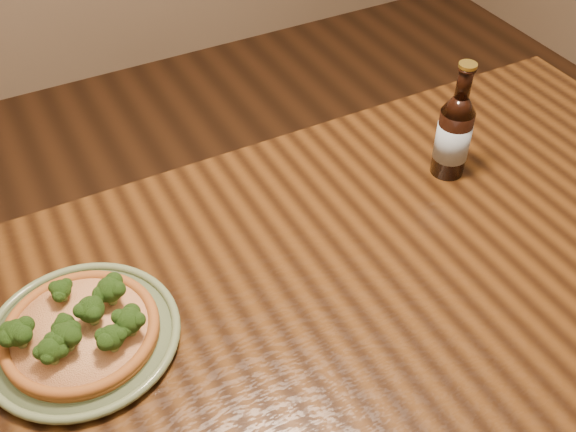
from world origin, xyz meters
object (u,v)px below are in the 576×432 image
plate (82,336)px  table (357,329)px  pizza (81,329)px  beer_bottle (454,134)px

plate → table: bearing=-15.7°
pizza → beer_bottle: (0.75, 0.07, 0.06)m
table → plate: plate is taller
plate → beer_bottle: beer_bottle is taller
pizza → beer_bottle: size_ratio=0.99×
table → plate: 0.46m
plate → pizza: pizza is taller
plate → pizza: 0.02m
plate → pizza: bearing=-68.0°
pizza → beer_bottle: bearing=5.6°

